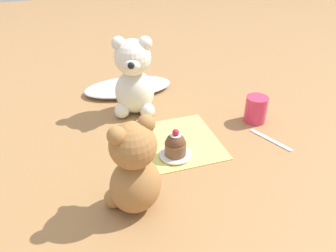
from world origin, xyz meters
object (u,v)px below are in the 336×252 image
(juice_glass, at_px, (256,109))
(saucer_plate, at_px, (175,154))
(teaspoon, at_px, (271,139))
(teddy_bear_tan, at_px, (134,170))
(cupcake_near_tan_bear, at_px, (175,145))
(teddy_bear_cream, at_px, (134,78))
(cupcake_near_cream_bear, at_px, (142,131))

(juice_glass, bearing_deg, saucer_plate, -161.53)
(juice_glass, xyz_separation_m, teaspoon, (-0.01, -0.10, -0.04))
(teddy_bear_tan, xyz_separation_m, juice_glass, (0.40, 0.22, -0.06))
(cupcake_near_tan_bear, distance_m, teaspoon, 0.27)
(teddy_bear_cream, bearing_deg, saucer_plate, -64.31)
(teddy_bear_cream, bearing_deg, cupcake_near_tan_bear, -64.31)
(teddy_bear_tan, height_order, cupcake_near_cream_bear, teddy_bear_tan)
(teddy_bear_tan, distance_m, juice_glass, 0.46)
(teddy_bear_cream, height_order, cupcake_near_tan_bear, teddy_bear_cream)
(teddy_bear_tan, height_order, juice_glass, teddy_bear_tan)
(teddy_bear_cream, distance_m, saucer_plate, 0.27)
(cupcake_near_cream_bear, distance_m, teaspoon, 0.34)
(saucer_plate, bearing_deg, juice_glass, 18.47)
(teddy_bear_tan, xyz_separation_m, cupcake_near_cream_bear, (0.07, 0.22, -0.06))
(cupcake_near_tan_bear, bearing_deg, juice_glass, 18.47)
(cupcake_near_cream_bear, height_order, saucer_plate, cupcake_near_cream_bear)
(teddy_bear_tan, bearing_deg, cupcake_near_tan_bear, -155.51)
(saucer_plate, relative_size, cupcake_near_tan_bear, 1.10)
(teddy_bear_tan, bearing_deg, saucer_plate, -155.51)
(teddy_bear_tan, height_order, cupcake_near_tan_bear, teddy_bear_tan)
(juice_glass, bearing_deg, teddy_bear_cream, 153.40)
(teddy_bear_tan, xyz_separation_m, teaspoon, (0.39, 0.12, -0.09))
(teddy_bear_cream, relative_size, cupcake_near_tan_bear, 3.26)
(juice_glass, bearing_deg, teddy_bear_tan, -151.28)
(cupcake_near_cream_bear, bearing_deg, saucer_plate, -58.06)
(teddy_bear_tan, height_order, saucer_plate, teddy_bear_tan)
(saucer_plate, xyz_separation_m, cupcake_near_tan_bear, (-0.00, 0.00, 0.03))
(teddy_bear_cream, distance_m, juice_glass, 0.36)
(cupcake_near_cream_bear, distance_m, juice_glass, 0.33)
(teaspoon, bearing_deg, teddy_bear_cream, 27.68)
(teddy_bear_tan, xyz_separation_m, saucer_plate, (0.13, 0.13, -0.09))
(cupcake_near_cream_bear, distance_m, saucer_plate, 0.11)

